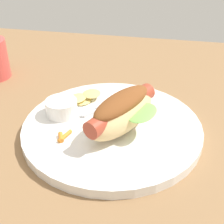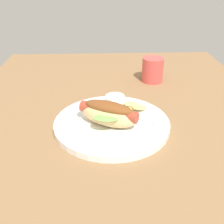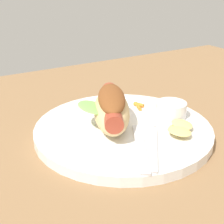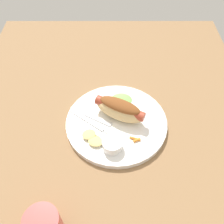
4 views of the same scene
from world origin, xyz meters
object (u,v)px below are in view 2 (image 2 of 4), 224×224
plate (112,124)px  knife (143,123)px  hot_dog (108,113)px  carrot_garnish (92,108)px  sauce_ramekin (115,100)px  chips_pile (135,106)px  fork (142,119)px  drinking_cup (153,70)px

plate → knife: size_ratio=2.13×
hot_dog → carrot_garnish: hot_dog is taller
sauce_ramekin → carrot_garnish: bearing=110.2°
chips_pile → fork: bearing=-169.1°
plate → drinking_cup: (29.60, -15.34, 3.38)cm
knife → chips_pile: 8.34cm
chips_pile → carrot_garnish: 11.64cm
hot_dog → knife: 9.02cm
chips_pile → knife: bearing=-172.5°
plate → carrot_garnish: (6.61, 5.14, 1.13)cm
sauce_ramekin → chips_pile: bearing=-115.3°
plate → knife: (-1.77, -7.57, 0.98)cm
plate → carrot_garnish: bearing=37.9°
hot_dog → chips_pile: (8.25, -7.38, -2.60)cm
knife → drinking_cup: (31.37, -7.76, 2.40)cm
plate → fork: bearing=-86.8°
carrot_garnish → fork: bearing=-115.8°
plate → hot_dog: hot_dog is taller
carrot_garnish → drinking_cup: size_ratio=0.36×
sauce_ramekin → fork: sauce_ramekin is taller
hot_dog → drinking_cup: (31.38, -16.23, -0.72)cm
carrot_garnish → knife: bearing=-123.4°
plate → fork: (0.43, -7.66, 1.00)cm
plate → hot_dog: size_ratio=1.88×
hot_dog → sauce_ramekin: (10.73, -2.14, -1.94)cm
fork → plate: bearing=40.6°
fork → knife: 2.20cm
plate → drinking_cup: drinking_cup is taller
fork → knife: bearing=125.1°
carrot_garnish → drinking_cup: (23.00, -20.48, 2.25)cm
knife → sauce_ramekin: bearing=-29.9°
plate → fork: 7.74cm
fork → chips_pile: chips_pile is taller
carrot_garnish → plate: bearing=-142.1°
plate → carrot_garnish: 8.45cm
fork → chips_pile: (6.05, 1.17, 0.50)cm
knife → carrot_garnish: bearing=-3.7°
chips_pile → drinking_cup: (23.13, -8.84, 1.89)cm
plate → carrot_garnish: carrot_garnish is taller
drinking_cup → carrot_garnish: bearing=138.3°
hot_dog → knife: hot_dog is taller
hot_dog → carrot_garnish: bearing=-35.9°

